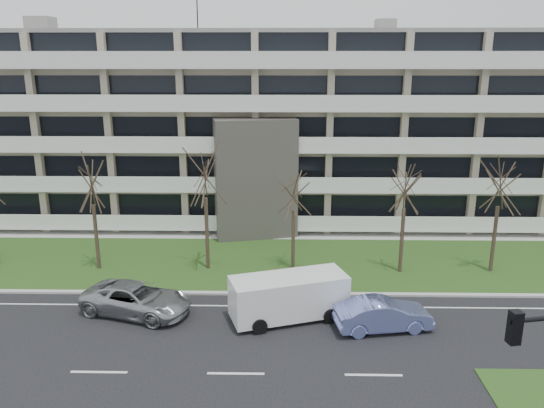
{
  "coord_description": "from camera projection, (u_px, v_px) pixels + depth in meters",
  "views": [
    {
      "loc": [
        1.96,
        -20.21,
        13.33
      ],
      "look_at": [
        1.4,
        10.0,
        4.91
      ],
      "focal_mm": 35.0,
      "sensor_mm": 36.0,
      "label": 1
    }
  ],
  "objects": [
    {
      "name": "apartment_building",
      "position": [
        259.0,
        126.0,
        45.42
      ],
      "size": [
        60.5,
        15.1,
        18.75
      ],
      "color": "tan",
      "rests_on": "ground"
    },
    {
      "name": "tree_3",
      "position": [
        205.0,
        169.0,
        32.73
      ],
      "size": [
        4.26,
        4.26,
        8.52
      ],
      "color": "#382B21",
      "rests_on": "ground"
    },
    {
      "name": "tree_4",
      "position": [
        294.0,
        187.0,
        33.03
      ],
      "size": [
        3.54,
        3.54,
        7.08
      ],
      "color": "#382B21",
      "rests_on": "ground"
    },
    {
      "name": "tree_2",
      "position": [
        91.0,
        179.0,
        32.89
      ],
      "size": [
        3.87,
        3.87,
        7.73
      ],
      "color": "#382B21",
      "rests_on": "ground"
    },
    {
      "name": "curb",
      "position": [
        247.0,
        293.0,
        30.77
      ],
      "size": [
        90.0,
        0.35,
        0.12
      ],
      "primitive_type": "cube",
      "color": "#B2B2AD",
      "rests_on": "ground"
    },
    {
      "name": "white_van",
      "position": [
        290.0,
        293.0,
        27.65
      ],
      "size": [
        6.44,
        4.0,
        2.35
      ],
      "rotation": [
        0.0,
        0.0,
        0.32
      ],
      "color": "white",
      "rests_on": "ground"
    },
    {
      "name": "sidewalk",
      "position": [
        256.0,
        235.0,
        40.89
      ],
      "size": [
        90.0,
        2.0,
        0.08
      ],
      "primitive_type": "cube",
      "color": "#B2B2AD",
      "rests_on": "ground"
    },
    {
      "name": "tree_5",
      "position": [
        406.0,
        183.0,
        32.38
      ],
      "size": [
        3.79,
        3.79,
        7.58
      ],
      "color": "#382B21",
      "rests_on": "ground"
    },
    {
      "name": "silver_pickup",
      "position": [
        136.0,
        299.0,
        28.31
      ],
      "size": [
        6.44,
        4.35,
        1.64
      ],
      "primitive_type": "imported",
      "rotation": [
        0.0,
        0.0,
        1.27
      ],
      "color": "#A1A3A8",
      "rests_on": "ground"
    },
    {
      "name": "tree_6",
      "position": [
        501.0,
        180.0,
        32.47
      ],
      "size": [
        3.87,
        3.87,
        7.75
      ],
      "color": "#382B21",
      "rests_on": "ground"
    },
    {
      "name": "ground",
      "position": [
        236.0,
        374.0,
        23.08
      ],
      "size": [
        160.0,
        160.0,
        0.0
      ],
      "primitive_type": "plane",
      "color": "black",
      "rests_on": "ground"
    },
    {
      "name": "blue_sedan",
      "position": [
        383.0,
        315.0,
        26.64
      ],
      "size": [
        5.1,
        2.48,
        1.61
      ],
      "primitive_type": "imported",
      "rotation": [
        0.0,
        0.0,
        1.73
      ],
      "color": "#808EDE",
      "rests_on": "ground"
    },
    {
      "name": "grass_verge",
      "position": [
        252.0,
        262.0,
        35.59
      ],
      "size": [
        90.0,
        10.0,
        0.06
      ],
      "primitive_type": "cube",
      "color": "#2B4A18",
      "rests_on": "ground"
    },
    {
      "name": "lane_edge_line",
      "position": [
        246.0,
        306.0,
        29.34
      ],
      "size": [
        90.0,
        0.12,
        0.01
      ],
      "primitive_type": "cube",
      "color": "white",
      "rests_on": "ground"
    }
  ]
}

